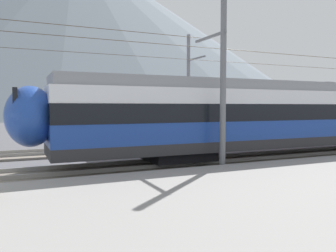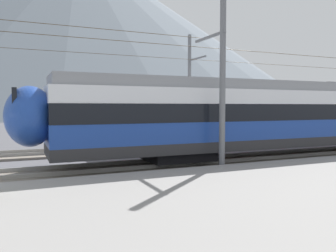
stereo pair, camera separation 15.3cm
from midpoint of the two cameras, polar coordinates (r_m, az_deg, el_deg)
train_near_platform at (r=20.09m, az=24.01°, el=1.84°), size 30.37×2.88×4.27m
train_far_track at (r=26.40m, az=19.02°, el=2.22°), size 26.95×2.92×4.27m
catenary_mast_mid at (r=13.85m, az=9.07°, el=7.73°), size 42.36×2.36×7.04m
catenary_mast_far_side at (r=24.16m, az=3.97°, el=6.59°), size 42.36×2.43×7.68m
mountain_central_peak at (r=167.26m, az=-14.61°, el=15.19°), size 208.55×208.55×74.80m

